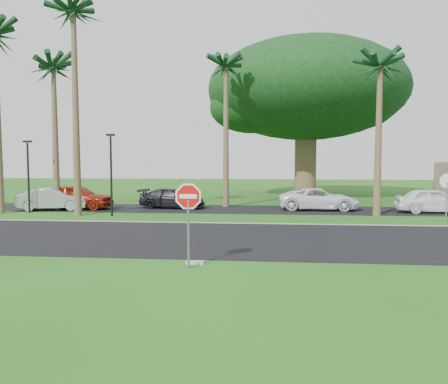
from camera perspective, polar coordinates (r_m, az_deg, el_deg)
name	(u,v)px	position (r m, az deg, el deg)	size (l,w,h in m)	color
ground	(190,247)	(15.95, -4.49, -7.21)	(120.00, 120.00, 0.00)	#224D13
road	(198,237)	(17.89, -3.36, -5.94)	(120.00, 8.00, 0.02)	black
parking_strip	(224,209)	(28.21, -0.03, -2.25)	(120.00, 5.00, 0.02)	black
curb	(211,223)	(21.85, -1.70, -4.06)	(120.00, 0.12, 0.06)	gray
stop_sign_near	(188,207)	(12.68, -4.69, -2.03)	(1.05, 0.07, 2.62)	gray
stop_sign_far	(447,187)	(25.19, 27.12, 0.57)	(1.05, 0.07, 2.62)	gray
palm_left_mid	(53,71)	(30.06, -21.38, 14.46)	(5.00, 5.00, 10.00)	brown
palm_left_near	(73,17)	(27.40, -19.07, 20.80)	(5.00, 5.00, 12.50)	brown
palm_center	(226,70)	(30.14, 0.26, 15.65)	(5.00, 5.00, 10.50)	brown
palm_right_near	(380,70)	(26.64, 19.73, 14.82)	(5.00, 5.00, 9.50)	brown
canopy_tree	(306,91)	(37.99, 10.71, 12.83)	(16.50, 16.50, 13.12)	brown
streetlight_left	(28,171)	(28.70, -24.20, 2.48)	(0.45, 0.25, 4.34)	black
streetlight_right	(111,169)	(25.46, -14.53, 2.89)	(0.45, 0.25, 4.64)	black
car_silver	(53,199)	(29.55, -21.43, -0.91)	(1.47, 4.22, 1.39)	#BBBDC3
car_red	(77,197)	(29.73, -18.69, -0.62)	(1.88, 4.68, 1.60)	maroon
car_dark	(172,199)	(28.94, -6.78, -0.89)	(1.77, 4.35, 1.26)	black
car_minivan	(319,199)	(28.29, 12.29, -0.94)	(2.30, 4.99, 1.39)	white
car_pickup	(433,201)	(28.88, 25.68, -1.05)	(1.75, 4.34, 1.48)	white
utility_slab	(195,262)	(13.49, -3.83, -9.17)	(0.55, 0.35, 0.06)	#A8A8A0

